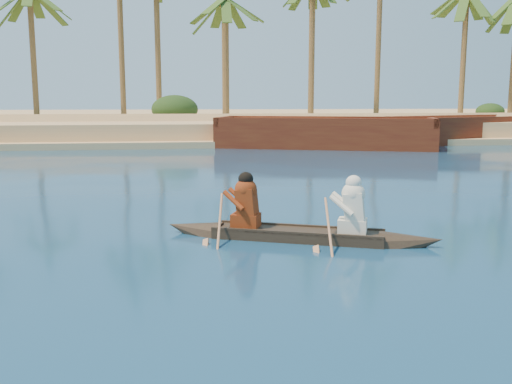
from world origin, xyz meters
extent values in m
plane|color=navy|center=(0.00, 0.00, 0.00)|extent=(160.00, 160.00, 0.00)
cube|color=#DEB87D|center=(0.00, 26.00, 0.12)|extent=(150.00, 8.00, 0.50)
cube|color=#DEB87D|center=(0.00, 48.00, 0.55)|extent=(150.00, 50.00, 1.50)
cube|color=#5F2914|center=(6.14, 22.00, 0.45)|extent=(12.65, 7.64, 1.50)
cube|color=#5F2914|center=(16.90, 25.31, 0.44)|extent=(12.23, 7.66, 1.45)
camera|label=1|loc=(-2.16, -9.54, 2.68)|focal=40.00mm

